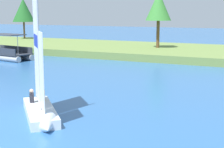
# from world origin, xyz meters

# --- Properties ---
(shore_bank) EXTENTS (80.00, 14.05, 0.75)m
(shore_bank) POSITION_xyz_m (0.00, 31.32, 0.38)
(shore_bank) COLOR olive
(shore_bank) RESTS_ON ground
(shoreline_tree_left) EXTENTS (3.32, 3.32, 6.05)m
(shoreline_tree_left) POSITION_xyz_m (-27.90, 35.64, 5.04)
(shoreline_tree_left) COLOR brown
(shoreline_tree_left) RESTS_ON shore_bank
(shoreline_tree_midleft) EXTENTS (2.89, 2.89, 6.33)m
(shoreline_tree_midleft) POSITION_xyz_m (-4.97, 31.16, 5.42)
(shoreline_tree_midleft) COLOR brown
(shoreline_tree_midleft) RESTS_ON shore_bank
(sailboat) EXTENTS (4.26, 4.41, 6.65)m
(sailboat) POSITION_xyz_m (-1.58, 4.84, 0.55)
(sailboat) COLOR silver
(sailboat) RESTS_ON ground
(pontoon_boat) EXTENTS (5.66, 3.14, 2.60)m
(pontoon_boat) POSITION_xyz_m (-17.23, 20.06, 0.65)
(pontoon_boat) COLOR #B2B2B7
(pontoon_boat) RESTS_ON ground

